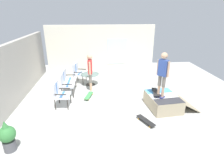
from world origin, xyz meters
TOP-DOWN VIEW (x-y plane):
  - ground_plane at (0.00, 0.00)m, footprint 12.00×12.00m
  - back_wall_cinderblock at (0.00, 4.00)m, footprint 9.00×0.20m
  - house_facade at (3.80, 0.49)m, footprint 0.23×6.00m
  - skate_ramp at (-0.49, -1.78)m, footprint 1.56×1.88m
  - patio_bench at (1.24, 2.15)m, footprint 1.25×0.55m
  - patio_chair_near_house at (2.50, 1.75)m, footprint 0.74×0.69m
  - patio_chair_by_wall at (-0.08, 2.21)m, footprint 0.66×0.60m
  - patio_table at (2.12, 1.10)m, footprint 0.90×0.90m
  - person_watching at (1.31, 1.06)m, footprint 0.48×0.25m
  - person_skater at (-0.62, -1.57)m, footprint 0.38×0.36m
  - skateboard_by_bench at (0.65, 1.13)m, footprint 0.82×0.40m
  - skateboard_spare at (-1.47, -0.84)m, footprint 0.80×0.54m
  - skateboard_on_ramp at (-0.34, -1.48)m, footprint 0.82×0.31m
  - potted_plant at (-2.46, 3.13)m, footprint 0.44×0.44m

SIDE VIEW (x-z plane):
  - ground_plane at x=0.00m, z-range -0.10..0.00m
  - skateboard_by_bench at x=0.65m, z-range 0.03..0.14m
  - skateboard_spare at x=-1.47m, z-range 0.03..0.14m
  - skate_ramp at x=-0.49m, z-range 0.00..0.52m
  - patio_table at x=2.12m, z-range 0.12..0.69m
  - potted_plant at x=-2.46m, z-range 0.01..0.93m
  - skateboard_on_ramp at x=-0.34m, z-range 0.55..0.65m
  - patio_chair_near_house at x=2.50m, z-range 0.10..1.12m
  - patio_chair_by_wall at x=-0.08m, z-range 0.10..1.12m
  - patio_bench at x=1.24m, z-range 0.11..1.13m
  - person_watching at x=1.31m, z-range 0.15..1.91m
  - back_wall_cinderblock at x=0.00m, z-range 0.00..2.40m
  - house_facade at x=3.80m, z-range 0.00..2.79m
  - person_skater at x=-0.62m, z-range 0.66..2.33m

